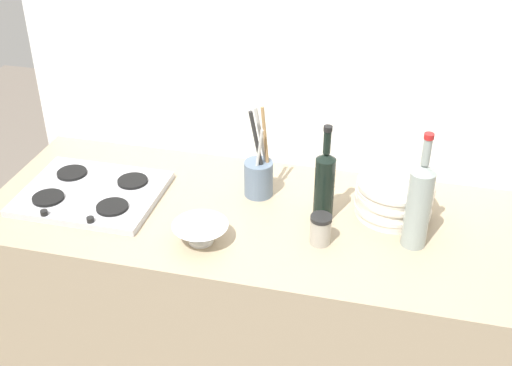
{
  "coord_description": "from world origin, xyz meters",
  "views": [
    {
      "loc": [
        0.42,
        -1.72,
        2.11
      ],
      "look_at": [
        0.0,
        0.0,
        1.02
      ],
      "focal_mm": 46.02,
      "sensor_mm": 36.0,
      "label": 1
    }
  ],
  "objects_px": {
    "wine_bottle_mid_left": "(419,203)",
    "plate_stack": "(394,197)",
    "condiment_jar_front": "(321,229)",
    "stovetop_hob": "(92,193)",
    "mixing_bowl": "(200,232)",
    "utensil_crock": "(259,175)",
    "wine_bottle_leftmost": "(324,184)"
  },
  "relations": [
    {
      "from": "utensil_crock",
      "to": "plate_stack",
      "type": "bearing_deg",
      "value": -0.96
    },
    {
      "from": "stovetop_hob",
      "to": "wine_bottle_mid_left",
      "type": "xyz_separation_m",
      "value": [
        1.07,
        -0.01,
        0.13
      ]
    },
    {
      "from": "stovetop_hob",
      "to": "wine_bottle_mid_left",
      "type": "height_order",
      "value": "wine_bottle_mid_left"
    },
    {
      "from": "wine_bottle_leftmost",
      "to": "condiment_jar_front",
      "type": "distance_m",
      "value": 0.16
    },
    {
      "from": "plate_stack",
      "to": "utensil_crock",
      "type": "xyz_separation_m",
      "value": [
        -0.45,
        0.01,
        0.01
      ]
    },
    {
      "from": "condiment_jar_front",
      "to": "mixing_bowl",
      "type": "bearing_deg",
      "value": -167.13
    },
    {
      "from": "stovetop_hob",
      "to": "mixing_bowl",
      "type": "bearing_deg",
      "value": -19.42
    },
    {
      "from": "wine_bottle_leftmost",
      "to": "wine_bottle_mid_left",
      "type": "xyz_separation_m",
      "value": [
        0.29,
        -0.08,
        0.02
      ]
    },
    {
      "from": "plate_stack",
      "to": "condiment_jar_front",
      "type": "relative_size",
      "value": 2.62
    },
    {
      "from": "plate_stack",
      "to": "mixing_bowl",
      "type": "height_order",
      "value": "plate_stack"
    },
    {
      "from": "stovetop_hob",
      "to": "utensil_crock",
      "type": "distance_m",
      "value": 0.57
    },
    {
      "from": "stovetop_hob",
      "to": "utensil_crock",
      "type": "bearing_deg",
      "value": 15.51
    },
    {
      "from": "mixing_bowl",
      "to": "condiment_jar_front",
      "type": "distance_m",
      "value": 0.37
    },
    {
      "from": "plate_stack",
      "to": "condiment_jar_front",
      "type": "height_order",
      "value": "plate_stack"
    },
    {
      "from": "wine_bottle_mid_left",
      "to": "mixing_bowl",
      "type": "distance_m",
      "value": 0.66
    },
    {
      "from": "wine_bottle_mid_left",
      "to": "plate_stack",
      "type": "bearing_deg",
      "value": 115.04
    },
    {
      "from": "plate_stack",
      "to": "wine_bottle_mid_left",
      "type": "bearing_deg",
      "value": -64.96
    },
    {
      "from": "stovetop_hob",
      "to": "condiment_jar_front",
      "type": "relative_size",
      "value": 4.74
    },
    {
      "from": "stovetop_hob",
      "to": "utensil_crock",
      "type": "relative_size",
      "value": 1.42
    },
    {
      "from": "plate_stack",
      "to": "wine_bottle_mid_left",
      "type": "xyz_separation_m",
      "value": [
        0.07,
        -0.16,
        0.09
      ]
    },
    {
      "from": "stovetop_hob",
      "to": "condiment_jar_front",
      "type": "bearing_deg",
      "value": -5.27
    },
    {
      "from": "mixing_bowl",
      "to": "condiment_jar_front",
      "type": "xyz_separation_m",
      "value": [
        0.36,
        0.08,
        0.01
      ]
    },
    {
      "from": "stovetop_hob",
      "to": "utensil_crock",
      "type": "xyz_separation_m",
      "value": [
        0.55,
        0.15,
        0.06
      ]
    },
    {
      "from": "plate_stack",
      "to": "stovetop_hob",
      "type": "bearing_deg",
      "value": -171.78
    },
    {
      "from": "wine_bottle_mid_left",
      "to": "utensil_crock",
      "type": "xyz_separation_m",
      "value": [
        -0.52,
        0.16,
        -0.07
      ]
    },
    {
      "from": "utensil_crock",
      "to": "condiment_jar_front",
      "type": "distance_m",
      "value": 0.34
    },
    {
      "from": "wine_bottle_leftmost",
      "to": "wine_bottle_mid_left",
      "type": "distance_m",
      "value": 0.3
    },
    {
      "from": "stovetop_hob",
      "to": "plate_stack",
      "type": "relative_size",
      "value": 1.81
    },
    {
      "from": "utensil_crock",
      "to": "condiment_jar_front",
      "type": "xyz_separation_m",
      "value": [
        0.25,
        -0.23,
        -0.03
      ]
    },
    {
      "from": "stovetop_hob",
      "to": "wine_bottle_leftmost",
      "type": "relative_size",
      "value": 1.4
    },
    {
      "from": "stovetop_hob",
      "to": "plate_stack",
      "type": "height_order",
      "value": "plate_stack"
    },
    {
      "from": "plate_stack",
      "to": "condiment_jar_front",
      "type": "distance_m",
      "value": 0.3
    }
  ]
}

